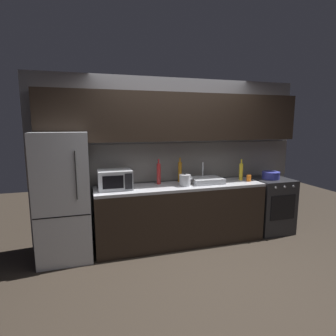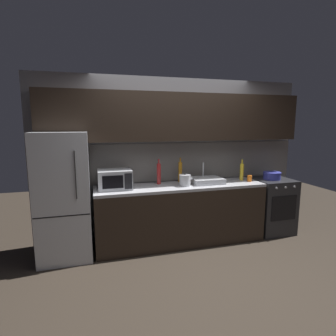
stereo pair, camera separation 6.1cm
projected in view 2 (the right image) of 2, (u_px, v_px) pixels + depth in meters
ground_plane at (203, 272)px, 3.35m from camera, size 10.00×10.00×0.00m
back_wall at (175, 140)px, 4.23m from camera, size 4.27×0.44×2.50m
counter_run at (181, 214)px, 4.13m from camera, size 2.53×0.60×0.90m
refrigerator at (64, 196)px, 3.62m from camera, size 0.68×0.69×1.70m
oven_range at (272, 205)px, 4.56m from camera, size 0.60×0.62×0.90m
microwave at (115, 179)px, 3.79m from camera, size 0.46×0.35×0.27m
sink_basin at (206, 180)px, 4.19m from camera, size 0.48×0.38×0.30m
kettle at (185, 180)px, 3.99m from camera, size 0.20×0.17×0.19m
wine_bottle_amber at (180, 172)px, 4.23m from camera, size 0.06×0.06×0.38m
wine_bottle_yellow at (242, 172)px, 4.38m from camera, size 0.06×0.06×0.34m
wine_bottle_red at (159, 174)px, 4.09m from camera, size 0.06×0.06×0.38m
mug_orange at (249, 178)px, 4.30m from camera, size 0.07×0.07×0.10m
cooking_pot at (272, 176)px, 4.47m from camera, size 0.28×0.28×0.12m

